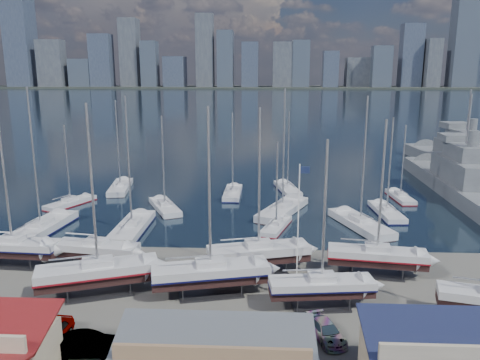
# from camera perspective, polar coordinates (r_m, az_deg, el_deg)

# --- Properties ---
(ground) EXTENTS (1400.00, 1400.00, 0.00)m
(ground) POSITION_cam_1_polar(r_m,az_deg,el_deg) (44.90, -1.12, -13.03)
(ground) COLOR #605E59
(ground) RESTS_ON ground
(water) EXTENTS (1400.00, 600.00, 0.40)m
(water) POSITION_cam_1_polar(r_m,az_deg,el_deg) (350.82, 2.46, 9.72)
(water) COLOR #1A263C
(water) RESTS_ON ground
(far_shore) EXTENTS (1400.00, 80.00, 2.20)m
(far_shore) POSITION_cam_1_polar(r_m,az_deg,el_deg) (610.54, 2.68, 11.21)
(far_shore) COLOR #2D332D
(far_shore) RESTS_ON ground
(skyline) EXTENTS (639.14, 43.80, 107.69)m
(skyline) POSITION_cam_1_polar(r_m,az_deg,el_deg) (604.42, 1.95, 14.80)
(skyline) COLOR #475166
(skyline) RESTS_ON far_shore
(sailboat_cradle_0) EXTENTS (9.88, 3.38, 15.73)m
(sailboat_cradle_0) POSITION_cam_1_polar(r_m,az_deg,el_deg) (54.26, -25.97, -7.35)
(sailboat_cradle_0) COLOR #2D2D33
(sailboat_cradle_0) RESTS_ON ground
(sailboat_cradle_1) EXTENTS (11.11, 6.51, 17.24)m
(sailboat_cradle_1) POSITION_cam_1_polar(r_m,az_deg,el_deg) (44.72, -16.89, -10.72)
(sailboat_cradle_1) COLOR #2D2D33
(sailboat_cradle_1) RESTS_ON ground
(sailboat_cradle_2) EXTENTS (8.99, 3.71, 14.37)m
(sailboat_cradle_2) POSITION_cam_1_polar(r_m,az_deg,el_deg) (50.70, -17.10, -8.04)
(sailboat_cradle_2) COLOR #2D2D33
(sailboat_cradle_2) RESTS_ON ground
(sailboat_cradle_3) EXTENTS (10.95, 5.37, 16.97)m
(sailboat_cradle_3) POSITION_cam_1_polar(r_m,az_deg,el_deg) (42.90, -3.61, -11.21)
(sailboat_cradle_3) COLOR #2D2D33
(sailboat_cradle_3) RESTS_ON ground
(sailboat_cradle_4) EXTENTS (10.55, 5.42, 16.53)m
(sailboat_cradle_4) POSITION_cam_1_polar(r_m,az_deg,el_deg) (47.31, 2.29, -8.84)
(sailboat_cradle_4) COLOR #2D2D33
(sailboat_cradle_4) RESTS_ON ground
(sailboat_cradle_5) EXTENTS (9.16, 3.53, 14.55)m
(sailboat_cradle_5) POSITION_cam_1_polar(r_m,az_deg,el_deg) (41.27, 9.91, -12.61)
(sailboat_cradle_5) COLOR #2D2D33
(sailboat_cradle_5) RESTS_ON ground
(sailboat_cradle_6) EXTENTS (9.83, 3.93, 15.49)m
(sailboat_cradle_6) POSITION_cam_1_polar(r_m,az_deg,el_deg) (48.52, 16.37, -8.89)
(sailboat_cradle_6) COLOR #2D2D33
(sailboat_cradle_6) RESTS_ON ground
(sailboat_moored_0) EXTENTS (4.94, 12.97, 18.91)m
(sailboat_moored_0) POSITION_cam_1_polar(r_m,az_deg,el_deg) (64.09, -23.08, -5.69)
(sailboat_moored_0) COLOR black
(sailboat_moored_0) RESTS_ON water
(sailboat_moored_1) EXTENTS (5.85, 8.74, 12.77)m
(sailboat_moored_1) POSITION_cam_1_polar(r_m,az_deg,el_deg) (75.48, -19.96, -2.70)
(sailboat_moored_1) COLOR black
(sailboat_moored_1) RESTS_ON water
(sailboat_moored_2) EXTENTS (4.46, 10.90, 15.98)m
(sailboat_moored_2) POSITION_cam_1_polar(r_m,az_deg,el_deg) (82.47, -14.37, -1.02)
(sailboat_moored_2) COLOR black
(sailboat_moored_2) RESTS_ON water
(sailboat_moored_3) EXTENTS (3.34, 11.92, 17.81)m
(sailboat_moored_3) POSITION_cam_1_polar(r_m,az_deg,el_deg) (61.04, -13.00, -5.87)
(sailboat_moored_3) COLOR black
(sailboat_moored_3) RESTS_ON water
(sailboat_moored_4) EXTENTS (6.56, 9.75, 14.40)m
(sailboat_moored_4) POSITION_cam_1_polar(r_m,az_deg,el_deg) (69.45, -9.14, -3.38)
(sailboat_moored_4) COLOR black
(sailboat_moored_4) RESTS_ON water
(sailboat_moored_5) EXTENTS (2.76, 9.50, 14.16)m
(sailboat_moored_5) POSITION_cam_1_polar(r_m,az_deg,el_deg) (76.42, -0.90, -1.71)
(sailboat_moored_5) COLOR black
(sailboat_moored_5) RESTS_ON water
(sailboat_moored_6) EXTENTS (4.49, 8.20, 11.81)m
(sailboat_moored_6) POSITION_cam_1_polar(r_m,az_deg,el_deg) (60.61, 4.43, -5.70)
(sailboat_moored_6) COLOR black
(sailboat_moored_6) RESTS_ON water
(sailboat_moored_7) EXTENTS (8.12, 12.54, 18.43)m
(sailboat_moored_7) POSITION_cam_1_polar(r_m,az_deg,el_deg) (67.20, 5.20, -3.82)
(sailboat_moored_7) COLOR black
(sailboat_moored_7) RESTS_ON water
(sailboat_moored_8) EXTENTS (4.58, 9.86, 14.23)m
(sailboat_moored_8) POSITION_cam_1_polar(r_m,az_deg,el_deg) (79.60, 5.80, -1.18)
(sailboat_moored_8) COLOR black
(sailboat_moored_8) RESTS_ON water
(sailboat_moored_9) EXTENTS (7.08, 12.15, 17.72)m
(sailboat_moored_9) POSITION_cam_1_polar(r_m,az_deg,el_deg) (62.90, 14.43, -5.37)
(sailboat_moored_9) COLOR black
(sailboat_moored_9) RESTS_ON water
(sailboat_moored_10) EXTENTS (3.38, 9.82, 14.43)m
(sailboat_moored_10) POSITION_cam_1_polar(r_m,az_deg,el_deg) (69.31, 17.43, -3.87)
(sailboat_moored_10) COLOR black
(sailboat_moored_10) RESTS_ON water
(sailboat_moored_11) EXTENTS (2.93, 8.44, 12.39)m
(sailboat_moored_11) POSITION_cam_1_polar(r_m,az_deg,el_deg) (78.44, 18.95, -2.04)
(sailboat_moored_11) COLOR black
(sailboat_moored_11) RESTS_ON water
(naval_ship_east) EXTENTS (8.20, 44.21, 17.96)m
(naval_ship_east) POSITION_cam_1_polar(r_m,az_deg,el_deg) (84.66, 25.41, -0.59)
(naval_ship_east) COLOR slate
(naval_ship_east) RESTS_ON water
(naval_ship_west) EXTENTS (10.65, 46.22, 18.12)m
(naval_ship_west) POSITION_cam_1_polar(r_m,az_deg,el_deg) (104.19, 25.53, 1.74)
(naval_ship_west) COLOR slate
(naval_ship_west) RESTS_ON water
(car_a) EXTENTS (2.24, 4.76, 1.57)m
(car_a) POSITION_cam_1_polar(r_m,az_deg,el_deg) (39.02, -22.11, -17.02)
(car_a) COLOR gray
(car_a) RESTS_ON ground
(car_b) EXTENTS (4.97, 2.12, 1.59)m
(car_b) POSITION_cam_1_polar(r_m,az_deg,el_deg) (36.88, -18.10, -18.52)
(car_b) COLOR gray
(car_b) RESTS_ON ground
(car_c) EXTENTS (3.07, 5.58, 1.48)m
(car_c) POSITION_cam_1_polar(r_m,az_deg,el_deg) (35.31, -1.64, -19.47)
(car_c) COLOR gray
(car_c) RESTS_ON ground
(car_d) EXTENTS (3.15, 4.81, 1.29)m
(car_d) POSITION_cam_1_polar(r_m,az_deg,el_deg) (37.65, 10.46, -17.62)
(car_d) COLOR gray
(car_d) RESTS_ON ground
(flagpole) EXTENTS (1.00, 0.12, 11.32)m
(flagpole) POSITION_cam_1_polar(r_m,az_deg,el_deg) (45.33, 7.23, -4.07)
(flagpole) COLOR white
(flagpole) RESTS_ON ground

